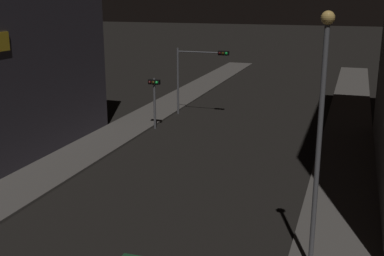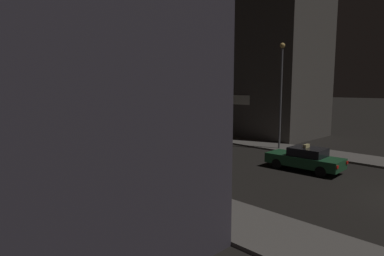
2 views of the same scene
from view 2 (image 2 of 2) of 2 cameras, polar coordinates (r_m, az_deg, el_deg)
sidewalk_left at (r=33.04m, az=-27.43°, el=-2.22°), size 3.12×61.82×0.14m
sidewalk_right at (r=39.56m, az=-7.03°, el=-0.03°), size 3.12×61.82×0.14m
building_facade_left at (r=17.67m, az=-30.84°, el=13.70°), size 6.91×21.81×14.64m
building_facade_right at (r=37.99m, az=7.75°, el=15.58°), size 8.64×18.93×21.18m
taxi at (r=20.71m, az=19.38°, el=-5.14°), size 1.94×4.51×1.62m
traffic_light_overhead at (r=35.33m, az=-23.33°, el=4.45°), size 4.03×0.42×5.06m
traffic_light_left_kerb at (r=30.56m, az=-22.84°, el=1.96°), size 0.80×0.42×3.50m
sign_pole_left at (r=13.81m, az=0.63°, el=-3.09°), size 0.63×0.10×3.93m
street_lamp_near_block at (r=26.53m, az=15.50°, el=7.23°), size 0.41×0.41×8.31m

